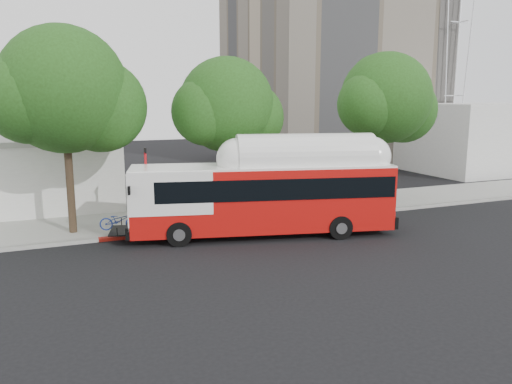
# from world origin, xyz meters

# --- Properties ---
(ground) EXTENTS (120.00, 120.00, 0.00)m
(ground) POSITION_xyz_m (0.00, 0.00, 0.00)
(ground) COLOR black
(ground) RESTS_ON ground
(sidewalk) EXTENTS (60.00, 5.00, 0.15)m
(sidewalk) POSITION_xyz_m (0.00, 6.50, 0.07)
(sidewalk) COLOR gray
(sidewalk) RESTS_ON ground
(curb_strip) EXTENTS (60.00, 0.30, 0.15)m
(curb_strip) POSITION_xyz_m (0.00, 3.90, 0.07)
(curb_strip) COLOR gray
(curb_strip) RESTS_ON ground
(red_curb_segment) EXTENTS (10.00, 0.32, 0.16)m
(red_curb_segment) POSITION_xyz_m (-3.00, 3.90, 0.08)
(red_curb_segment) COLOR maroon
(red_curb_segment) RESTS_ON ground
(street_tree_left) EXTENTS (6.67, 5.80, 9.74)m
(street_tree_left) POSITION_xyz_m (-8.53, 5.56, 6.60)
(street_tree_left) COLOR #2D2116
(street_tree_left) RESTS_ON ground
(street_tree_mid) EXTENTS (5.75, 5.00, 8.62)m
(street_tree_mid) POSITION_xyz_m (-0.59, 6.06, 5.91)
(street_tree_mid) COLOR #2D2116
(street_tree_mid) RESTS_ON ground
(street_tree_right) EXTENTS (6.21, 5.40, 9.18)m
(street_tree_right) POSITION_xyz_m (9.44, 5.86, 6.26)
(street_tree_right) COLOR #2D2116
(street_tree_right) RESTS_ON ground
(horizon_block) EXTENTS (20.00, 12.00, 6.00)m
(horizon_block) POSITION_xyz_m (30.00, 16.00, 3.00)
(horizon_block) COLOR silver
(horizon_block) RESTS_ON ground
(transit_bus) EXTENTS (13.28, 5.42, 3.88)m
(transit_bus) POSITION_xyz_m (-0.54, 1.98, 1.81)
(transit_bus) COLOR #B80F0C
(transit_bus) RESTS_ON ground
(signal_pole) EXTENTS (0.12, 0.39, 4.15)m
(signal_pole) POSITION_xyz_m (-5.61, 4.49, 2.13)
(signal_pole) COLOR #B21319
(signal_pole) RESTS_ON ground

